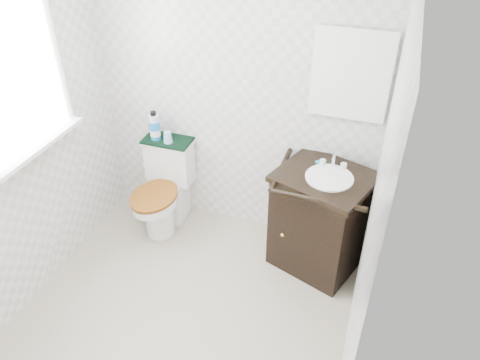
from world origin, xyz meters
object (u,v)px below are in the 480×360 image
Objects in this scene: toilet at (166,191)px; cup at (168,137)px; trash_bin at (282,225)px; mouthwash_bottle at (155,126)px; vanity at (320,219)px.

cup is at bearing 72.10° from toilet.
trash_bin is 1.33× the size of mouthwash_bottle.
toilet is 2.31× the size of trash_bin.
vanity is (1.31, -0.07, 0.10)m from toilet.
toilet is at bearing 177.05° from vanity.
toilet is 1.31m from vanity.
trash_bin is 1.16m from cup.
trash_bin is (0.99, 0.07, -0.17)m from toilet.
mouthwash_bottle reaches higher than vanity.
vanity is 10.05× the size of cup.
cup is (-1.28, 0.15, 0.37)m from vanity.
toilet is 8.08× the size of cup.
trash_bin is (-0.32, 0.14, -0.27)m from vanity.
cup is at bearing -9.61° from mouthwash_bottle.
trash_bin is at bearing 4.24° from toilet.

